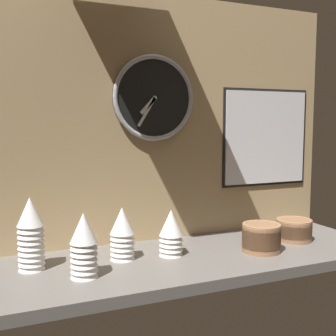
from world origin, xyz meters
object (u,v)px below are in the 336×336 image
object	(u,v)px
cup_stack_far_left	(31,234)
cup_stack_center	(171,233)
wall_clock	(154,98)
menu_board	(266,138)
cup_stack_center_left	(122,233)
bowl_stack_far_right	(295,229)
bowl_stack_right	(261,237)
cup_stack_left	(84,245)

from	to	relation	value
cup_stack_far_left	cup_stack_center	xyz separation A→B (m)	(0.51, -0.04, -0.04)
cup_stack_far_left	cup_stack_center	distance (m)	0.52
wall_clock	menu_board	xyz separation A→B (m)	(0.58, 0.01, -0.17)
cup_stack_far_left	cup_stack_center_left	world-z (taller)	cup_stack_far_left
cup_stack_far_left	wall_clock	size ratio (longest dim) A/B	0.71
cup_stack_far_left	menu_board	xyz separation A→B (m)	(1.11, 0.18, 0.31)
bowl_stack_far_right	menu_board	distance (m)	0.46
cup_stack_center_left	menu_board	world-z (taller)	menu_board
cup_stack_center_left	bowl_stack_far_right	xyz separation A→B (m)	(0.77, -0.05, -0.05)
bowl_stack_right	menu_board	world-z (taller)	menu_board
menu_board	cup_stack_far_left	bearing A→B (deg)	-170.56
bowl_stack_right	wall_clock	distance (m)	0.72
cup_stack_left	bowl_stack_far_right	world-z (taller)	cup_stack_left
cup_stack_left	cup_stack_center_left	size ratio (longest dim) A/B	1.10
cup_stack_center_left	menu_board	distance (m)	0.88
cup_stack_far_left	cup_stack_center	world-z (taller)	cup_stack_far_left
cup_stack_far_left	cup_stack_center_left	distance (m)	0.33
cup_stack_center_left	wall_clock	world-z (taller)	wall_clock
cup_stack_far_left	bowl_stack_right	world-z (taller)	cup_stack_far_left
cup_stack_center	wall_clock	size ratio (longest dim) A/B	0.50
cup_stack_center	bowl_stack_far_right	world-z (taller)	cup_stack_center
cup_stack_center_left	cup_stack_center	bearing A→B (deg)	-8.28
cup_stack_left	bowl_stack_right	size ratio (longest dim) A/B	1.42
bowl_stack_right	wall_clock	world-z (taller)	wall_clock
cup_stack_center_left	bowl_stack_right	bearing A→B (deg)	-12.66
bowl_stack_far_right	cup_stack_far_left	bearing A→B (deg)	176.66
cup_stack_left	bowl_stack_right	world-z (taller)	cup_stack_left
bowl_stack_far_right	wall_clock	world-z (taller)	wall_clock
cup_stack_left	menu_board	distance (m)	1.06
cup_stack_left	menu_board	world-z (taller)	menu_board
cup_stack_center_left	bowl_stack_right	size ratio (longest dim) A/B	1.29
cup_stack_far_left	menu_board	world-z (taller)	menu_board
bowl_stack_far_right	menu_board	world-z (taller)	menu_board
cup_stack_left	cup_stack_far_left	bearing A→B (deg)	136.93
cup_stack_left	bowl_stack_right	distance (m)	0.71
cup_stack_center_left	menu_board	bearing A→B (deg)	14.28
bowl_stack_right	bowl_stack_far_right	distance (m)	0.24
cup_stack_left	cup_stack_center	bearing A→B (deg)	15.90
bowl_stack_far_right	menu_board	xyz separation A→B (m)	(0.02, 0.25, 0.39)
cup_stack_far_left	wall_clock	world-z (taller)	wall_clock
cup_stack_left	menu_board	size ratio (longest dim) A/B	0.46
cup_stack_left	bowl_stack_far_right	distance (m)	0.94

